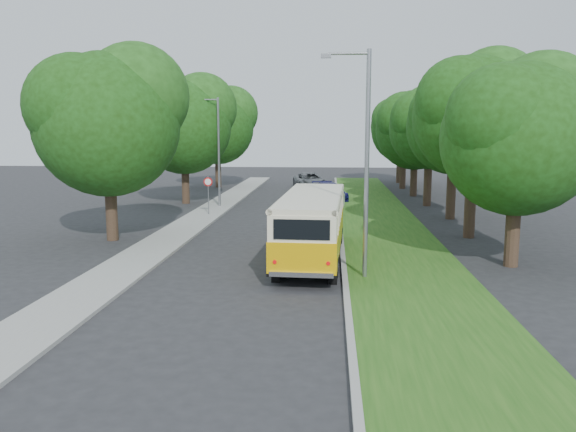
# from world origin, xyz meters

# --- Properties ---
(ground) EXTENTS (120.00, 120.00, 0.00)m
(ground) POSITION_xyz_m (0.00, 0.00, 0.00)
(ground) COLOR #262629
(ground) RESTS_ON ground
(curb) EXTENTS (0.20, 70.00, 0.15)m
(curb) POSITION_xyz_m (3.60, 5.00, 0.07)
(curb) COLOR gray
(curb) RESTS_ON ground
(grass_verge) EXTENTS (4.50, 70.00, 0.13)m
(grass_verge) POSITION_xyz_m (5.95, 5.00, 0.07)
(grass_verge) COLOR #235216
(grass_verge) RESTS_ON ground
(sidewalk) EXTENTS (2.20, 70.00, 0.12)m
(sidewalk) POSITION_xyz_m (-4.80, 5.00, 0.06)
(sidewalk) COLOR gray
(sidewalk) RESTS_ON ground
(treeline) EXTENTS (24.27, 41.91, 9.46)m
(treeline) POSITION_xyz_m (3.15, 17.99, 5.93)
(treeline) COLOR #332319
(treeline) RESTS_ON ground
(lamppost_near) EXTENTS (1.71, 0.16, 8.00)m
(lamppost_near) POSITION_xyz_m (4.21, -2.50, 4.37)
(lamppost_near) COLOR gray
(lamppost_near) RESTS_ON ground
(lamppost_far) EXTENTS (1.71, 0.16, 7.50)m
(lamppost_far) POSITION_xyz_m (-4.70, 16.00, 4.12)
(lamppost_far) COLOR gray
(lamppost_far) RESTS_ON ground
(warning_sign) EXTENTS (0.56, 0.10, 2.50)m
(warning_sign) POSITION_xyz_m (-4.50, 11.98, 1.71)
(warning_sign) COLOR gray
(warning_sign) RESTS_ON ground
(vintage_bus) EXTENTS (2.82, 9.48, 2.79)m
(vintage_bus) POSITION_xyz_m (2.33, 0.46, 1.39)
(vintage_bus) COLOR #E8AE07
(vintage_bus) RESTS_ON ground
(car_silver) EXTENTS (3.07, 4.78, 1.52)m
(car_silver) POSITION_xyz_m (2.01, 10.02, 0.76)
(car_silver) COLOR #B8B8BD
(car_silver) RESTS_ON ground
(car_white) EXTENTS (2.13, 4.44, 1.40)m
(car_white) POSITION_xyz_m (3.00, 14.37, 0.70)
(car_white) COLOR white
(car_white) RESTS_ON ground
(car_blue) EXTENTS (3.14, 4.99, 1.35)m
(car_blue) POSITION_xyz_m (3.00, 20.56, 0.67)
(car_blue) COLOR navy
(car_blue) RESTS_ON ground
(car_grey) EXTENTS (3.57, 5.71, 1.47)m
(car_grey) POSITION_xyz_m (1.17, 29.18, 0.74)
(car_grey) COLOR slate
(car_grey) RESTS_ON ground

